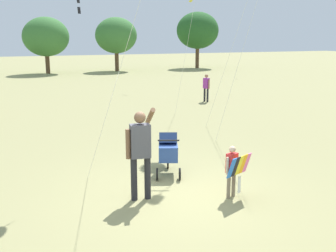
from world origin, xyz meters
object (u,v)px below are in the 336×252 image
Objects in this scene: child_with_butterfly_kite at (233,167)px; person_adult_flyer at (140,147)px; person_red_shirt at (206,86)px; stroller at (168,150)px.

child_with_butterfly_kite is 1.91m from person_adult_flyer.
person_red_shirt is (5.04, 10.99, 0.16)m from child_with_butterfly_kite.
child_with_butterfly_kite is at bearing -114.65° from person_red_shirt.
child_with_butterfly_kite is 1.93m from stroller.
child_with_butterfly_kite is at bearing -69.14° from stroller.
person_adult_flyer is 1.67m from stroller.
child_with_butterfly_kite is 12.10m from person_red_shirt.
person_adult_flyer is 1.69× the size of stroller.
person_red_shirt is (6.80, 10.38, -0.28)m from person_adult_flyer.
person_red_shirt is (5.73, 9.19, 0.20)m from stroller.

